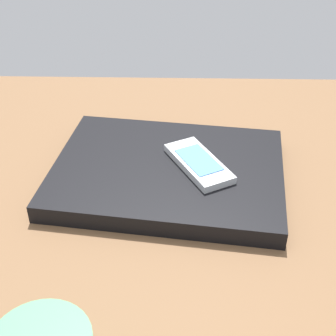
{
  "coord_description": "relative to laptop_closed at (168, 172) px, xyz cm",
  "views": [
    {
      "loc": [
        8.68,
        -48.91,
        42.91
      ],
      "look_at": [
        7.35,
        5.44,
        5.0
      ],
      "focal_mm": 51.02,
      "sensor_mm": 36.0,
      "label": 1
    }
  ],
  "objects": [
    {
      "name": "cell_phone_on_laptop",
      "position": [
        4.21,
        -0.28,
        1.82
      ],
      "size": [
        9.73,
        12.41,
        1.17
      ],
      "color": "silver",
      "rests_on": "laptop_closed"
    },
    {
      "name": "laptop_closed",
      "position": [
        0.0,
        0.0,
        0.0
      ],
      "size": [
        34.28,
        27.53,
        2.55
      ],
      "primitive_type": "cube",
      "rotation": [
        0.0,
        0.0,
        -0.13
      ],
      "color": "black",
      "rests_on": "desk_surface"
    },
    {
      "name": "desk_surface",
      "position": [
        -7.35,
        -5.44,
        -2.77
      ],
      "size": [
        120.0,
        80.0,
        3.0
      ],
      "primitive_type": "cube",
      "color": "brown",
      "rests_on": "ground"
    }
  ]
}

